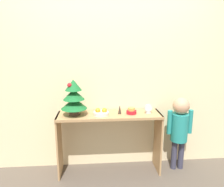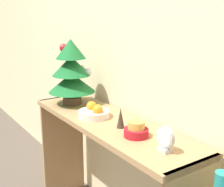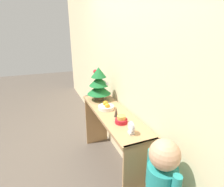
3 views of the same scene
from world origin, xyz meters
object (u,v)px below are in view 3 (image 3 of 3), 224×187
Objects in this scene: desk_clock at (131,128)px; figurine at (116,112)px; fruit_bowl at (106,107)px; child_figure at (161,184)px; mini_tree at (99,84)px; singing_bowl at (121,120)px.

desk_clock is 0.34m from figurine.
child_figure is (0.97, 0.04, -0.19)m from fruit_bowl.
mini_tree is 3.53× the size of singing_bowl.
singing_bowl is 1.12× the size of figurine.
mini_tree is at bearing 176.04° from fruit_bowl.
figurine is (0.53, 0.00, -0.16)m from mini_tree.
figurine is 0.11× the size of child_figure.
singing_bowl is at bearing 178.57° from desk_clock.
singing_bowl is at bearing -0.29° from mini_tree.
singing_bowl is 1.04× the size of desk_clock.
child_figure is at bearing 0.65° from mini_tree.
fruit_bowl is at bearing -177.88° from child_figure.
fruit_bowl is at bearing -173.36° from figurine.
mini_tree is 3.67× the size of desk_clock.
mini_tree is 0.89m from desk_clock.
mini_tree is at bearing -179.54° from figurine.
fruit_bowl reaches higher than singing_bowl.
desk_clock is 0.47m from child_figure.
desk_clock is (0.88, -0.01, -0.16)m from mini_tree.
mini_tree is at bearing 179.45° from desk_clock.
figurine reaches higher than singing_bowl.
desk_clock is at bearing -2.13° from figurine.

